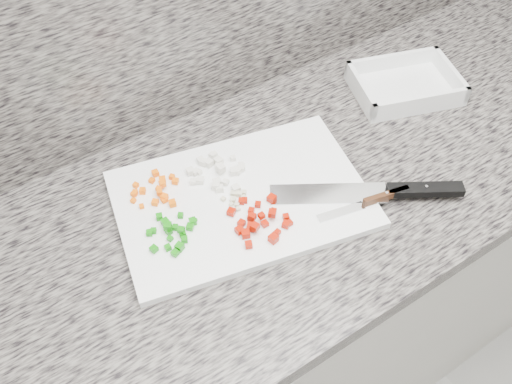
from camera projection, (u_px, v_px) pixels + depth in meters
cabinet at (279, 304)px, 1.49m from camera, size 3.92×0.62×0.86m
countertop at (285, 192)px, 1.15m from camera, size 3.96×0.64×0.04m
cutting_board at (242, 199)px, 1.10m from camera, size 0.53×0.41×0.02m
carrot_pile at (156, 190)px, 1.09m from camera, size 0.10×0.10×0.02m
onion_pile at (217, 172)px, 1.12m from camera, size 0.12×0.12×0.02m
green_pepper_pile at (173, 232)px, 1.03m from camera, size 0.10×0.10×0.02m
red_pepper_pile at (259, 221)px, 1.04m from camera, size 0.11×0.12×0.02m
garlic_pile at (235, 199)px, 1.08m from camera, size 0.05×0.05×0.01m
chef_knife at (392, 191)px, 1.09m from camera, size 0.34×0.23×0.02m
paring_knife at (375, 200)px, 1.08m from camera, size 0.19×0.05×0.02m
tray at (405, 86)px, 1.31m from camera, size 0.27×0.23×0.05m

